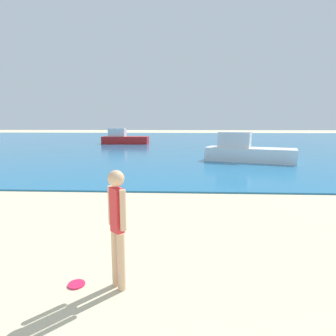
{
  "coord_description": "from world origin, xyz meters",
  "views": [
    {
      "loc": [
        0.12,
        1.13,
        2.34
      ],
      "look_at": [
        -0.23,
        8.34,
        1.18
      ],
      "focal_mm": 29.66,
      "sensor_mm": 36.0,
      "label": 1
    }
  ],
  "objects_px": {
    "person_standing": "(117,223)",
    "boat_far": "(124,138)",
    "frisbee": "(76,284)",
    "boat_near": "(246,151)"
  },
  "relations": [
    {
      "from": "person_standing",
      "to": "boat_near",
      "type": "height_order",
      "value": "boat_near"
    },
    {
      "from": "person_standing",
      "to": "frisbee",
      "type": "height_order",
      "value": "person_standing"
    },
    {
      "from": "frisbee",
      "to": "boat_far",
      "type": "distance_m",
      "value": 28.05
    },
    {
      "from": "boat_near",
      "to": "frisbee",
      "type": "bearing_deg",
      "value": -92.21
    },
    {
      "from": "person_standing",
      "to": "boat_far",
      "type": "relative_size",
      "value": 0.33
    },
    {
      "from": "person_standing",
      "to": "boat_far",
      "type": "distance_m",
      "value": 28.18
    },
    {
      "from": "frisbee",
      "to": "boat_near",
      "type": "xyz_separation_m",
      "value": [
        5.48,
        13.31,
        0.66
      ]
    },
    {
      "from": "person_standing",
      "to": "boat_far",
      "type": "xyz_separation_m",
      "value": [
        -5.65,
        27.61,
        -0.31
      ]
    },
    {
      "from": "person_standing",
      "to": "boat_far",
      "type": "height_order",
      "value": "boat_far"
    },
    {
      "from": "person_standing",
      "to": "frisbee",
      "type": "bearing_deg",
      "value": -136.11
    }
  ]
}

